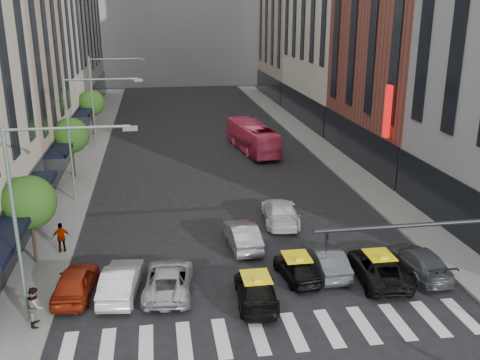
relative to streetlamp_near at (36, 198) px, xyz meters
name	(u,v)px	position (x,y,z in m)	size (l,w,h in m)	color
ground	(289,353)	(10.04, -4.00, -5.90)	(160.00, 160.00, 0.00)	black
sidewalk_left	(84,164)	(-1.46, 26.00, -5.83)	(3.00, 96.00, 0.15)	slate
sidewalk_right	(329,154)	(21.54, 26.00, -5.83)	(3.00, 96.00, 0.15)	slate
building_right_b	(409,15)	(27.04, 23.00, 7.10)	(8.00, 18.00, 26.00)	brown
building_right_d	(296,5)	(27.04, 61.00, 8.10)	(8.00, 18.00, 28.00)	tan
tree_near	(29,202)	(-1.76, 6.00, -2.25)	(2.88, 2.88, 4.95)	black
tree_mid	(71,136)	(-1.76, 22.00, -2.25)	(2.88, 2.88, 4.95)	black
tree_far	(91,103)	(-1.76, 38.00, -2.25)	(2.88, 2.88, 4.95)	black
streetlamp_near	(36,198)	(0.00, 0.00, 0.00)	(5.38, 0.25, 9.00)	gray
streetlamp_mid	(82,122)	(0.00, 16.00, 0.00)	(5.38, 0.25, 9.00)	gray
streetlamp_far	(101,90)	(0.00, 32.00, 0.00)	(5.38, 0.25, 9.00)	gray
liberty_sign	(388,112)	(22.64, 16.00, 0.10)	(0.30, 0.70, 4.00)	red
car_red	(75,282)	(0.84, 2.22, -5.17)	(1.73, 4.29, 1.46)	maroon
car_white_front	(121,281)	(3.04, 1.96, -5.15)	(1.60, 4.58, 1.51)	silver
car_silver	(168,279)	(5.34, 1.87, -5.22)	(2.27, 4.92, 1.37)	#AEAEB4
taxi_left	(256,290)	(9.44, 0.18, -5.24)	(1.86, 4.57, 1.32)	black
taxi_center	(296,268)	(11.94, 2.10, -5.27)	(1.50, 3.72, 1.27)	black
car_grey_mid	(326,260)	(13.70, 2.62, -5.19)	(1.51, 4.32, 1.42)	#42454A
taxi_right	(378,267)	(16.13, 1.39, -5.21)	(2.30, 5.00, 1.39)	black
car_grey_curb	(418,261)	(18.52, 1.76, -5.20)	(1.98, 4.87, 1.41)	#404448
car_row2_left	(242,235)	(9.82, 6.52, -5.16)	(1.58, 4.53, 1.49)	#ACABB0
car_row2_right	(280,211)	(12.90, 9.86, -5.14)	(2.15, 5.28, 1.53)	silver
bus	(252,137)	(14.46, 28.47, -4.47)	(2.41, 10.31, 2.87)	#F24772
pedestrian_near	(35,306)	(-0.50, -0.37, -4.85)	(0.88, 0.69, 1.81)	gray
pedestrian_far	(62,237)	(-0.53, 7.17, -4.87)	(1.03, 0.43, 1.76)	gray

